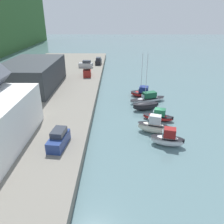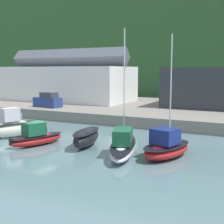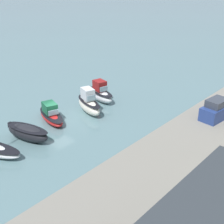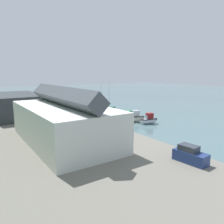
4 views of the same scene
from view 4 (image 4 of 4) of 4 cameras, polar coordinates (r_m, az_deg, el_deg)
ground_plane at (r=59.60m, az=4.06°, el=-1.80°), size 320.00×320.00×0.00m
quay_promenade at (r=48.98m, az=-17.41°, el=-4.10°), size 118.12×24.80×1.34m
harbor_clubhouse at (r=35.90m, az=-12.51°, el=-2.56°), size 22.40×10.85×8.99m
yacht_club_building at (r=61.52m, az=-23.74°, el=1.69°), size 19.03×11.12×5.68m
moored_boat_0 at (r=54.36m, az=9.61°, el=-2.05°), size 2.76×4.84×2.65m
moored_boat_1 at (r=55.94m, az=6.07°, el=-1.48°), size 3.05×5.07×2.95m
moored_boat_2 at (r=60.28m, az=4.51°, el=-0.96°), size 3.28×5.53×2.07m
moored_boat_3 at (r=62.57m, az=0.91°, el=-0.44°), size 2.71×5.27×1.54m
moored_boat_4 at (r=66.38m, az=-0.40°, el=0.14°), size 4.31×7.94×9.90m
moored_boat_5 at (r=68.72m, az=-2.44°, el=0.54°), size 3.67×5.65×9.31m
parked_car_0 at (r=29.42m, az=19.72°, el=-10.56°), size 4.34×2.16×2.16m
parked_car_1 at (r=87.91m, az=-18.15°, el=3.10°), size 4.24×1.91×2.16m
parked_car_2 at (r=82.47m, az=-19.57°, el=2.58°), size 2.24×4.37×2.16m
parked_car_3 at (r=43.55m, az=-1.98°, el=-3.24°), size 4.38×2.26×2.16m
pickup_truck_1 at (r=73.38m, az=-16.37°, el=1.80°), size 4.88×2.35×1.90m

